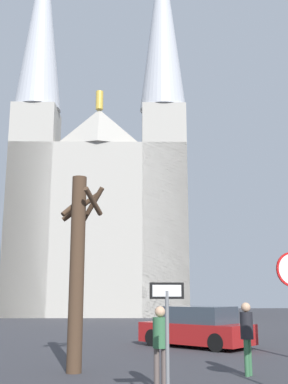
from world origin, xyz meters
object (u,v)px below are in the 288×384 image
(pedestrian_standing, at_px, (247,331))
(one_way_arrow_sign, at_px, (167,326))
(parked_car_near_red, at_px, (197,328))
(pedestrian_walking, at_px, (160,339))
(cathedral, at_px, (101,190))
(bare_tree, at_px, (78,264))

(pedestrian_standing, bearing_deg, one_way_arrow_sign, -126.40)
(parked_car_near_red, xyz_separation_m, pedestrian_walking, (-2.40, -8.00, 0.34))
(cathedral, distance_m, pedestrian_standing, 34.89)
(cathedral, bearing_deg, pedestrian_standing, -83.07)
(one_way_arrow_sign, bearing_deg, pedestrian_walking, 87.20)
(pedestrian_walking, xyz_separation_m, pedestrian_standing, (2.39, 1.58, 0.03))
(parked_car_near_red, distance_m, pedestrian_standing, 6.43)
(one_way_arrow_sign, height_order, pedestrian_walking, one_way_arrow_sign)
(bare_tree, relative_size, parked_car_near_red, 1.19)
(parked_car_near_red, relative_size, pedestrian_standing, 2.46)
(pedestrian_standing, bearing_deg, parked_car_near_red, 89.95)
(bare_tree, distance_m, pedestrian_standing, 4.72)
(one_way_arrow_sign, distance_m, pedestrian_standing, 4.19)
(one_way_arrow_sign, bearing_deg, parked_car_near_red, 75.76)
(one_way_arrow_sign, bearing_deg, bare_tree, 113.64)
(one_way_arrow_sign, xyz_separation_m, pedestrian_standing, (2.48, 3.36, -0.34))
(cathedral, distance_m, parked_car_near_red, 29.05)
(cathedral, bearing_deg, pedestrian_walking, -87.33)
(cathedral, bearing_deg, one_way_arrow_sign, -87.59)
(bare_tree, distance_m, parked_car_near_red, 7.35)
(pedestrian_walking, relative_size, pedestrian_standing, 0.97)
(one_way_arrow_sign, relative_size, bare_tree, 0.42)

